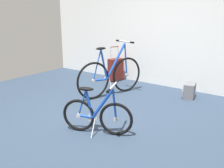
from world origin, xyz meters
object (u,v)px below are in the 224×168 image
object	(u,v)px
display_bike_left	(111,76)
backpack_on_floor	(189,91)
folding_bike_foreground	(97,114)
rolling_suitcase	(116,69)

from	to	relation	value
display_bike_left	backpack_on_floor	size ratio (longest dim) A/B	4.38
display_bike_left	folding_bike_foreground	bearing A→B (deg)	-59.43
folding_bike_foreground	display_bike_left	size ratio (longest dim) A/B	0.63
display_bike_left	rolling_suitcase	bearing A→B (deg)	121.10
folding_bike_foreground	backpack_on_floor	size ratio (longest dim) A/B	2.74
folding_bike_foreground	rolling_suitcase	size ratio (longest dim) A/B	1.13
backpack_on_floor	rolling_suitcase	bearing A→B (deg)	173.79
display_bike_left	rolling_suitcase	world-z (taller)	display_bike_left
folding_bike_foreground	rolling_suitcase	distance (m)	2.81
display_bike_left	rolling_suitcase	xyz separation A→B (m)	(-0.58, 0.96, -0.12)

